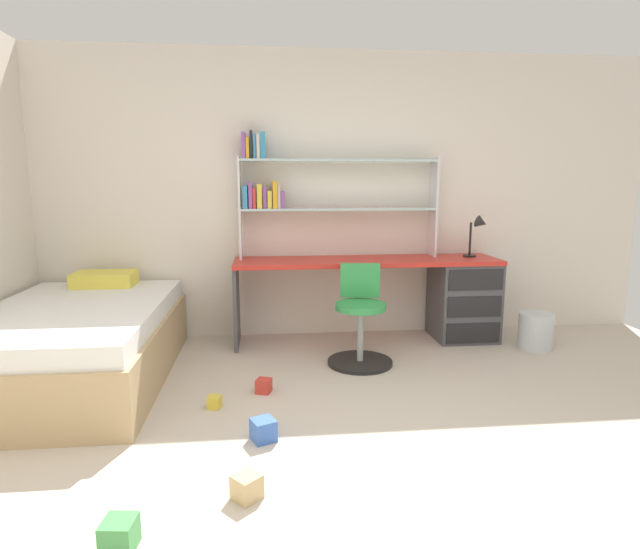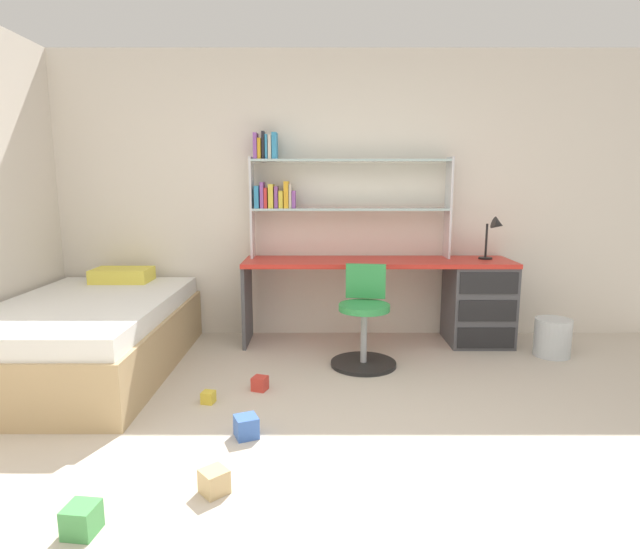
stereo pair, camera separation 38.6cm
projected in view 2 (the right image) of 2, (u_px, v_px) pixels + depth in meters
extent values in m
cube|color=beige|center=(356.00, 500.00, 2.37)|extent=(6.20, 6.32, 0.02)
cube|color=silver|center=(337.00, 197.00, 4.78)|extent=(6.20, 0.06, 2.61)
cube|color=red|center=(376.00, 262.00, 4.57)|extent=(2.37, 0.55, 0.04)
cube|color=#4C4C51|center=(476.00, 304.00, 4.64)|extent=(0.55, 0.52, 0.72)
cube|color=#4C4C51|center=(245.00, 304.00, 4.63)|extent=(0.03, 0.49, 0.72)
cube|color=black|center=(484.00, 338.00, 4.42)|extent=(0.49, 0.01, 0.18)
cube|color=black|center=(486.00, 311.00, 4.38)|extent=(0.49, 0.01, 0.18)
cube|color=black|center=(487.00, 283.00, 4.33)|extent=(0.49, 0.01, 0.18)
cube|color=silver|center=(250.00, 208.00, 4.63)|extent=(0.02, 0.22, 0.90)
cube|color=silver|center=(446.00, 208.00, 4.64)|extent=(0.02, 0.22, 0.90)
cube|color=silver|center=(348.00, 209.00, 4.64)|extent=(1.75, 0.22, 0.02)
cube|color=silver|center=(349.00, 160.00, 4.56)|extent=(1.75, 0.22, 0.02)
cube|color=#338CBF|center=(256.00, 197.00, 4.61)|extent=(0.04, 0.20, 0.20)
cube|color=purple|center=(261.00, 195.00, 4.61)|extent=(0.03, 0.19, 0.23)
cube|color=red|center=(265.00, 198.00, 4.62)|extent=(0.03, 0.19, 0.18)
cube|color=yellow|center=(270.00, 196.00, 4.61)|extent=(0.04, 0.19, 0.21)
cube|color=purple|center=(275.00, 197.00, 4.61)|extent=(0.03, 0.15, 0.19)
cube|color=yellow|center=(280.00, 199.00, 4.62)|extent=(0.04, 0.17, 0.15)
cube|color=gold|center=(285.00, 195.00, 4.61)|extent=(0.04, 0.20, 0.24)
cube|color=beige|center=(289.00, 196.00, 4.61)|extent=(0.02, 0.17, 0.21)
cube|color=purple|center=(292.00, 199.00, 4.62)|extent=(0.03, 0.15, 0.15)
cube|color=purple|center=(254.00, 146.00, 4.54)|extent=(0.03, 0.18, 0.22)
cube|color=gold|center=(258.00, 149.00, 4.54)|extent=(0.03, 0.16, 0.18)
cube|color=#26262D|center=(262.00, 145.00, 4.53)|extent=(0.02, 0.12, 0.24)
cube|color=#338CBF|center=(265.00, 147.00, 4.54)|extent=(0.02, 0.16, 0.21)
cube|color=beige|center=(269.00, 147.00, 4.54)|extent=(0.03, 0.18, 0.21)
cube|color=#338CBF|center=(273.00, 146.00, 4.54)|extent=(0.04, 0.17, 0.23)
cylinder|color=black|center=(483.00, 258.00, 4.61)|extent=(0.12, 0.12, 0.02)
cylinder|color=black|center=(484.00, 240.00, 4.59)|extent=(0.02, 0.02, 0.30)
cone|color=black|center=(496.00, 224.00, 4.51)|extent=(0.12, 0.11, 0.13)
cylinder|color=black|center=(362.00, 364.00, 4.09)|extent=(0.52, 0.52, 0.03)
cylinder|color=#A5A8AD|center=(362.00, 338.00, 4.05)|extent=(0.05, 0.05, 0.45)
cylinder|color=green|center=(363.00, 307.00, 4.01)|extent=(0.40, 0.40, 0.05)
cube|color=green|center=(364.00, 281.00, 4.15)|extent=(0.32, 0.08, 0.28)
cube|color=tan|center=(86.00, 345.00, 3.92)|extent=(1.27, 2.02, 0.42)
cube|color=white|center=(83.00, 310.00, 3.87)|extent=(1.21, 1.96, 0.14)
cube|color=#EAD84C|center=(120.00, 275.00, 4.60)|extent=(0.50, 0.32, 0.12)
cylinder|color=silver|center=(551.00, 337.00, 4.31)|extent=(0.30, 0.30, 0.32)
cube|color=#479E51|center=(80.00, 520.00, 2.11)|extent=(0.14, 0.14, 0.13)
cube|color=red|center=(258.00, 384.00, 3.59)|extent=(0.12, 0.12, 0.10)
cube|color=gold|center=(207.00, 397.00, 3.38)|extent=(0.09, 0.09, 0.08)
cube|color=#3860B7|center=(245.00, 427.00, 2.93)|extent=(0.16, 0.16, 0.12)
cube|color=tan|center=(213.00, 482.00, 2.40)|extent=(0.16, 0.16, 0.11)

